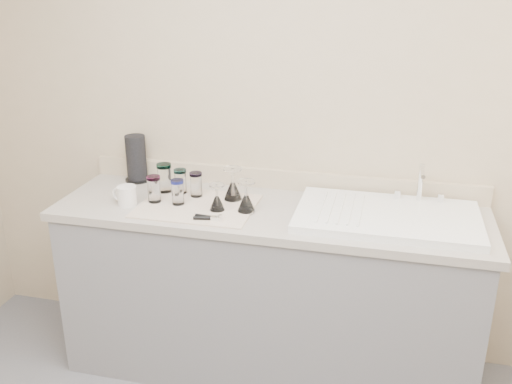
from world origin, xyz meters
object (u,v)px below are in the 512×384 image
(tumbler_teal, at_px, (165,178))
(sink_unit, at_px, (388,216))
(tumbler_magenta, at_px, (154,189))
(white_mug, at_px, (127,196))
(tumbler_cyan, at_px, (180,181))
(tumbler_purple, at_px, (196,184))
(paper_towel_roll, at_px, (136,159))
(can_opener, at_px, (208,218))
(tumbler_blue, at_px, (178,192))
(goblet_front_left, at_px, (217,201))
(goblet_back_left, at_px, (233,189))
(goblet_front_right, at_px, (246,201))

(tumbler_teal, bearing_deg, sink_unit, -4.05)
(tumbler_teal, xyz_separation_m, tumbler_magenta, (0.00, -0.14, -0.01))
(white_mug, bearing_deg, tumbler_cyan, 44.02)
(tumbler_teal, relative_size, white_mug, 1.08)
(tumbler_purple, height_order, paper_towel_roll, paper_towel_roll)
(tumbler_purple, distance_m, can_opener, 0.31)
(tumbler_blue, xyz_separation_m, white_mug, (-0.24, -0.05, -0.02))
(tumbler_blue, relative_size, goblet_front_left, 0.96)
(goblet_front_left, bearing_deg, tumbler_blue, 172.89)
(goblet_back_left, distance_m, goblet_front_right, 0.17)
(goblet_front_right, bearing_deg, tumbler_cyan, 158.75)
(tumbler_magenta, height_order, tumbler_blue, tumbler_magenta)
(goblet_front_left, distance_m, white_mug, 0.45)
(goblet_front_left, xyz_separation_m, can_opener, (-0.01, -0.12, -0.04))
(goblet_front_right, height_order, paper_towel_roll, paper_towel_roll)
(tumbler_blue, bearing_deg, goblet_front_left, -7.11)
(tumbler_teal, distance_m, tumbler_blue, 0.19)
(goblet_front_left, bearing_deg, goblet_front_right, 8.84)
(tumbler_cyan, bearing_deg, tumbler_purple, -14.20)
(tumbler_teal, bearing_deg, tumbler_magenta, -88.42)
(tumbler_purple, xyz_separation_m, tumbler_magenta, (-0.17, -0.12, 0.00))
(can_opener, height_order, paper_towel_roll, paper_towel_roll)
(tumbler_teal, bearing_deg, can_opener, -41.41)
(tumbler_blue, height_order, goblet_front_left, goblet_front_left)
(sink_unit, bearing_deg, white_mug, -174.57)
(tumbler_blue, distance_m, paper_towel_roll, 0.45)
(tumbler_magenta, bearing_deg, paper_towel_roll, 128.10)
(goblet_front_left, bearing_deg, tumbler_magenta, 175.20)
(tumbler_teal, height_order, paper_towel_roll, paper_towel_roll)
(white_mug, bearing_deg, can_opener, -11.57)
(tumbler_cyan, xyz_separation_m, white_mug, (-0.20, -0.20, -0.02))
(tumbler_blue, height_order, goblet_back_left, goblet_back_left)
(can_opener, relative_size, paper_towel_roll, 0.52)
(goblet_back_left, distance_m, goblet_front_left, 0.16)
(tumbler_magenta, distance_m, goblet_front_left, 0.33)
(goblet_front_left, height_order, goblet_front_right, goblet_front_right)
(paper_towel_roll, bearing_deg, tumbler_cyan, -24.70)
(tumbler_purple, distance_m, goblet_front_right, 0.32)
(tumbler_teal, distance_m, paper_towel_roll, 0.26)
(tumbler_magenta, relative_size, white_mug, 0.96)
(tumbler_magenta, height_order, paper_towel_roll, paper_towel_roll)
(sink_unit, xyz_separation_m, white_mug, (-1.23, -0.12, 0.03))
(white_mug, bearing_deg, paper_towel_roll, 106.48)
(goblet_front_right, bearing_deg, tumbler_purple, 156.65)
(tumbler_teal, height_order, can_opener, tumbler_teal)
(tumbler_teal, relative_size, paper_towel_roll, 0.59)
(tumbler_purple, xyz_separation_m, goblet_back_left, (0.19, 0.00, -0.01))
(tumbler_cyan, height_order, tumbler_blue, tumbler_cyan)
(sink_unit, height_order, goblet_front_left, sink_unit)
(paper_towel_roll, bearing_deg, goblet_front_left, -29.38)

